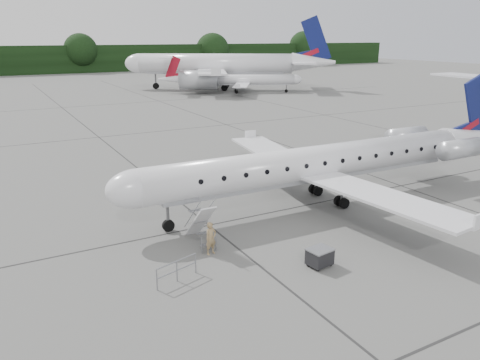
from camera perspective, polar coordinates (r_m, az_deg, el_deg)
ground at (r=27.43m, az=10.33°, el=-5.94°), size 320.00×320.00×0.00m
treeline at (r=150.42m, az=-23.17°, el=13.31°), size 260.00×4.00×8.00m
main_regional_jet at (r=30.41m, az=9.44°, el=4.10°), size 30.77×22.51×7.76m
airstair at (r=24.85m, az=-4.89°, el=-5.17°), size 0.91×2.50×2.43m
passenger at (r=23.81m, az=-3.57°, el=-7.11°), size 0.69×0.52×1.72m
safety_railing at (r=21.61m, az=-7.70°, el=-10.97°), size 2.13×0.71×1.00m
baggage_cart at (r=23.05m, az=9.69°, el=-9.23°), size 1.23×1.05×0.96m
bg_narrowbody at (r=98.65m, az=-3.01°, el=15.13°), size 48.99×45.14×14.32m
bg_regional_right at (r=92.67m, az=0.15°, el=12.73°), size 32.15×28.88×6.93m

